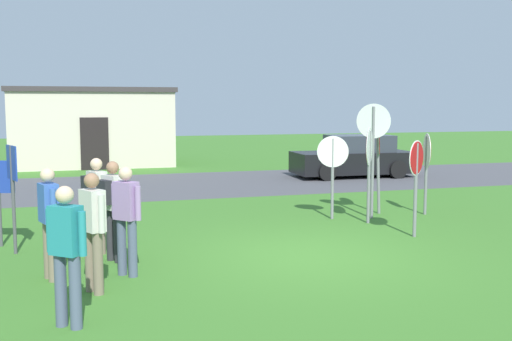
% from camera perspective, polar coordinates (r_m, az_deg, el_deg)
% --- Properties ---
extents(ground_plane, '(80.00, 80.00, 0.00)m').
position_cam_1_polar(ground_plane, '(10.55, 4.72, -8.13)').
color(ground_plane, '#3D7528').
extents(street_asphalt, '(60.00, 6.40, 0.01)m').
position_cam_1_polar(street_asphalt, '(19.94, -5.67, -1.27)').
color(street_asphalt, '#4C4C51').
rests_on(street_asphalt, ground).
extents(building_background, '(6.73, 4.27, 3.32)m').
position_cam_1_polar(building_background, '(26.90, -15.22, 4.05)').
color(building_background, beige).
rests_on(building_background, ground).
extents(parked_car_on_street, '(4.36, 2.12, 1.51)m').
position_cam_1_polar(parked_car_on_street, '(22.08, 9.30, 1.20)').
color(parked_car_on_street, black).
rests_on(parked_car_on_street, ground).
extents(stop_sign_leaning_left, '(0.49, 0.68, 2.11)m').
position_cam_1_polar(stop_sign_leaning_left, '(13.41, 10.68, 1.16)').
color(stop_sign_leaning_left, slate).
rests_on(stop_sign_leaning_left, ground).
extents(stop_sign_rear_right, '(0.56, 0.43, 1.92)m').
position_cam_1_polar(stop_sign_rear_right, '(12.22, 14.96, -0.14)').
color(stop_sign_rear_right, slate).
rests_on(stop_sign_rear_right, ground).
extents(stop_sign_leaning_right, '(0.68, 0.30, 1.91)m').
position_cam_1_polar(stop_sign_leaning_right, '(13.82, 7.28, 0.71)').
color(stop_sign_leaning_right, slate).
rests_on(stop_sign_leaning_right, ground).
extents(stop_sign_tallest, '(0.60, 0.53, 2.64)m').
position_cam_1_polar(stop_sign_tallest, '(13.98, 11.05, 2.87)').
color(stop_sign_tallest, slate).
rests_on(stop_sign_tallest, ground).
extents(stop_sign_center_cluster, '(0.44, 0.76, 2.25)m').
position_cam_1_polar(stop_sign_center_cluster, '(14.64, 11.56, 1.96)').
color(stop_sign_center_cluster, slate).
rests_on(stop_sign_center_cluster, ground).
extents(stop_sign_far_back, '(0.30, 0.78, 1.94)m').
position_cam_1_polar(stop_sign_far_back, '(14.79, 15.88, 1.01)').
color(stop_sign_far_back, slate).
rests_on(stop_sign_far_back, ground).
extents(person_on_left, '(0.45, 0.40, 1.69)m').
position_cam_1_polar(person_on_left, '(7.40, -17.53, -7.08)').
color(person_on_left, '#4C5670').
rests_on(person_on_left, ground).
extents(person_in_blue, '(0.41, 0.45, 1.69)m').
position_cam_1_polar(person_in_blue, '(9.37, -12.20, -4.14)').
color(person_in_blue, '#4C5670').
rests_on(person_in_blue, ground).
extents(person_holding_notes, '(0.46, 0.50, 1.69)m').
position_cam_1_polar(person_holding_notes, '(10.26, -13.47, -3.08)').
color(person_holding_notes, '#2D2D33').
rests_on(person_holding_notes, ground).
extents(person_with_sunhat, '(0.36, 0.51, 1.69)m').
position_cam_1_polar(person_with_sunhat, '(8.64, -15.21, -5.10)').
color(person_with_sunhat, '#7A6B56').
rests_on(person_with_sunhat, ground).
extents(person_in_teal, '(0.45, 0.52, 1.69)m').
position_cam_1_polar(person_in_teal, '(10.92, -14.93, -2.56)').
color(person_in_teal, '#7A6B56').
rests_on(person_in_teal, ground).
extents(person_in_dark_shirt, '(0.32, 0.54, 1.69)m').
position_cam_1_polar(person_in_dark_shirt, '(9.47, -19.04, -4.23)').
color(person_in_dark_shirt, '#7A6B56').
rests_on(person_in_dark_shirt, ground).
extents(info_panel_leftmost, '(0.22, 0.57, 1.91)m').
position_cam_1_polar(info_panel_leftmost, '(11.29, -22.11, -0.78)').
color(info_panel_leftmost, '#4C4C51').
rests_on(info_panel_leftmost, ground).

